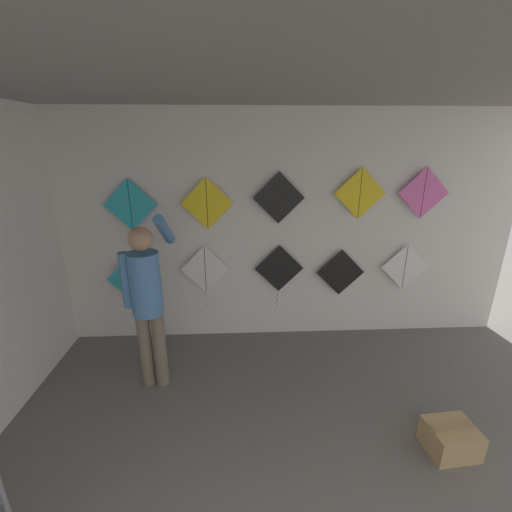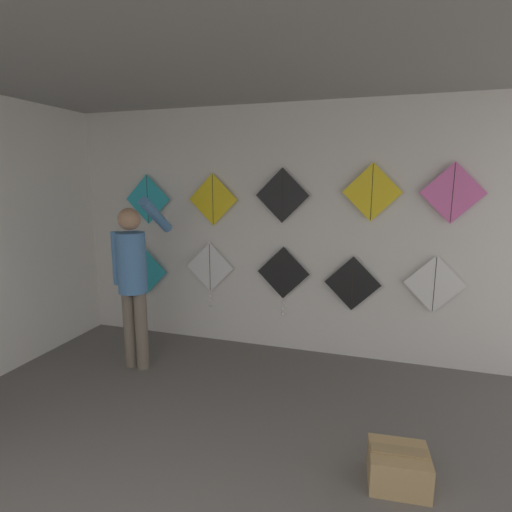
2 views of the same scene
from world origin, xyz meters
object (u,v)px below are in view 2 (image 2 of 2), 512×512
Objects in this scene: kite_0 at (145,271)px; kite_5 at (148,199)px; kite_2 at (283,276)px; kite_7 at (282,195)px; kite_1 at (210,270)px; kite_4 at (434,284)px; kite_3 at (352,284)px; cardboard_box at (398,467)px; kite_9 at (453,193)px; shopkeeper at (133,274)px; kite_6 at (213,200)px; kite_8 at (372,192)px.

kite_5 reaches higher than kite_0.
kite_7 is at bearing 177.84° from kite_2.
kite_1 reaches higher than kite_4.
kite_0 is at bearing 180.00° from kite_3.
kite_3 is at bearing 103.84° from cardboard_box.
kite_9 is (3.50, 0.00, 1.02)m from kite_0.
kite_3 is (2.16, 0.87, -0.15)m from shopkeeper.
kite_9 reaches higher than kite_7.
kite_5 reaches higher than kite_2.
kite_6 is at bearing 179.94° from kite_2.
kite_5 is at bearing 180.00° from kite_3.
kite_5 is (-2.95, 1.84, 1.62)m from cardboard_box.
kite_1 reaches higher than kite_2.
kite_1 is 1.34× the size of kite_6.
kite_8 is (2.31, 0.87, 0.83)m from shopkeeper.
kite_9 reaches higher than kite_6.
cardboard_box is 0.67× the size of kite_9.
kite_6 reaches higher than kite_4.
kite_7 reaches higher than shopkeeper.
kite_7 is at bearing 180.00° from kite_3.
kite_1 is at bearing -179.15° from kite_6.
kite_4 is at bearing 0.00° from kite_3.
kite_3 is 1.00m from kite_8.
kite_0 reaches higher than cardboard_box.
kite_4 is 1.00× the size of kite_8.
kite_5 reaches higher than kite_1.
kite_1 reaches higher than cardboard_box.
kite_3 is 1.00× the size of kite_8.
kite_3 is at bearing 180.00° from kite_4.
shopkeeper is 1.18m from kite_5.
cardboard_box is at bearing -56.28° from kite_2.
kite_2 reaches higher than cardboard_box.
kite_2 is 1.34× the size of kite_3.
kite_8 is (1.78, 0.00, 0.10)m from kite_6.
kite_9 is (2.54, 0.00, 0.10)m from kite_6.
kite_5 is at bearing 180.00° from kite_4.
kite_0 is 1.00× the size of kite_8.
kite_4 is 3.42m from kite_5.
kite_6 is at bearing 180.00° from kite_9.
kite_0 is 0.74× the size of kite_1.
kite_3 is 1.00× the size of kite_7.
cardboard_box is 0.67× the size of kite_8.
kite_4 is 1.00× the size of kite_7.
kite_9 is (1.71, 0.00, 0.04)m from kite_7.
kite_0 is 1.00× the size of kite_5.
kite_6 is at bearing 180.00° from kite_4.
kite_3 is at bearing 0.00° from kite_0.
cardboard_box is 2.35m from kite_2.
kite_1 is 2.50m from kite_4.
cardboard_box is 2.79m from kite_7.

